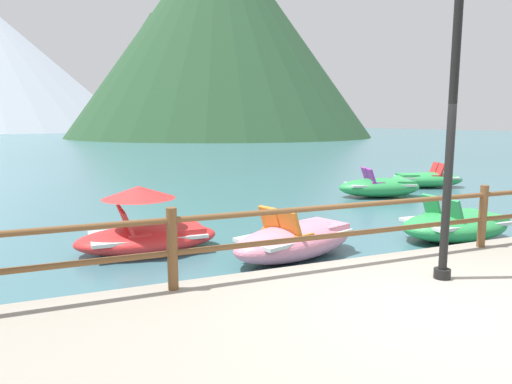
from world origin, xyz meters
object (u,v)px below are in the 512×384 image
lamp_post (454,76)px  pedal_boat_4 (296,240)px  pedal_boat_2 (455,225)px  pedal_boat_1 (426,179)px  pedal_boat_0 (380,187)px  pedal_boat_3 (147,230)px

lamp_post → pedal_boat_4: (-0.63, 2.65, -2.50)m
lamp_post → pedal_boat_2: size_ratio=1.72×
lamp_post → pedal_boat_1: lamp_post is taller
lamp_post → pedal_boat_0: size_ratio=1.45×
pedal_boat_4 → lamp_post: bearing=-76.6°
pedal_boat_1 → pedal_boat_3: (-10.51, -4.50, 0.10)m
pedal_boat_0 → pedal_boat_2: (-1.93, -4.87, -0.02)m
lamp_post → pedal_boat_2: 4.58m
pedal_boat_0 → pedal_boat_4: pedal_boat_4 is taller
pedal_boat_0 → pedal_boat_1: pedal_boat_0 is taller
pedal_boat_0 → pedal_boat_4: (-5.40, -4.78, 0.00)m
pedal_boat_2 → pedal_boat_4: pedal_boat_4 is taller
lamp_post → pedal_boat_2: lamp_post is taller
pedal_boat_1 → pedal_boat_2: size_ratio=1.21×
lamp_post → pedal_boat_4: size_ratio=1.44×
pedal_boat_1 → pedal_boat_4: bearing=-144.4°
pedal_boat_1 → pedal_boat_3: size_ratio=1.12×
pedal_boat_3 → pedal_boat_4: pedal_boat_3 is taller
lamp_post → pedal_boat_3: lamp_post is taller
pedal_boat_1 → pedal_boat_2: bearing=-128.6°
lamp_post → pedal_boat_2: bearing=41.9°
pedal_boat_4 → pedal_boat_0: bearing=41.5°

